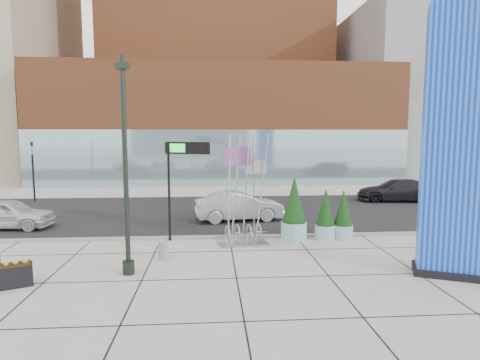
{
  "coord_description": "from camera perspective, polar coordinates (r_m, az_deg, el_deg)",
  "views": [
    {
      "loc": [
        0.22,
        -13.35,
        4.57
      ],
      "look_at": [
        1.33,
        2.0,
        2.82
      ],
      "focal_mm": 30.0,
      "sensor_mm": 36.0,
      "label": 1
    }
  ],
  "objects": [
    {
      "name": "overhead_street_sign",
      "position": [
        17.2,
        -7.74,
        3.4
      ],
      "size": [
        1.91,
        1.0,
        4.27
      ],
      "rotation": [
        0.0,
        0.0,
        -0.43
      ],
      "color": "black",
      "rests_on": "ground"
    },
    {
      "name": "tower_podium",
      "position": [
        40.36,
        -3.04,
        7.79
      ],
      "size": [
        34.0,
        10.0,
        11.0
      ],
      "primitive_type": "cube",
      "color": "brown",
      "rests_on": "ground"
    },
    {
      "name": "tower_glass_front",
      "position": [
        35.62,
        -2.86,
        3.14
      ],
      "size": [
        34.0,
        0.6,
        5.0
      ],
      "primitive_type": "cube",
      "color": "#8CA5B2",
      "rests_on": "ground"
    },
    {
      "name": "round_planter_east",
      "position": [
        18.25,
        14.45,
        -4.9
      ],
      "size": [
        0.88,
        0.88,
        2.19
      ],
      "color": "#90C0C2",
      "rests_on": "ground"
    },
    {
      "name": "ground",
      "position": [
        14.11,
        -4.91,
        -12.45
      ],
      "size": [
        160.0,
        160.0,
        0.0
      ],
      "primitive_type": "plane",
      "color": "#9E9991",
      "rests_on": "ground"
    },
    {
      "name": "building_grey_parking",
      "position": [
        52.35,
        25.88,
        10.7
      ],
      "size": [
        20.0,
        18.0,
        18.0
      ],
      "primitive_type": "cube",
      "color": "slate",
      "rests_on": "ground"
    },
    {
      "name": "box_planter_south",
      "position": [
        14.27,
        -30.27,
        -11.6
      ],
      "size": [
        1.58,
        1.23,
        0.78
      ],
      "rotation": [
        0.0,
        0.0,
        0.42
      ],
      "color": "black",
      "rests_on": "ground"
    },
    {
      "name": "blue_pylon",
      "position": [
        14.43,
        29.17,
        3.96
      ],
      "size": [
        2.82,
        2.09,
        8.58
      ],
      "rotation": [
        0.0,
        0.0,
        -0.42
      ],
      "color": "#0C31B6",
      "rests_on": "ground"
    },
    {
      "name": "car_dark_east",
      "position": [
        29.57,
        21.32,
        -1.38
      ],
      "size": [
        5.42,
        2.71,
        1.51
      ],
      "primitive_type": "imported",
      "rotation": [
        0.0,
        0.0,
        -1.69
      ],
      "color": "black",
      "rests_on": "ground"
    },
    {
      "name": "concrete_bollard",
      "position": [
        15.12,
        -10.82,
        -9.79
      ],
      "size": [
        0.38,
        0.38,
        0.73
      ],
      "primitive_type": "cylinder",
      "color": "gray",
      "rests_on": "ground"
    },
    {
      "name": "traffic_signal",
      "position": [
        30.95,
        -27.37,
        1.55
      ],
      "size": [
        0.15,
        0.18,
        4.1
      ],
      "color": "black",
      "rests_on": "ground"
    },
    {
      "name": "street_asphalt",
      "position": [
        23.79,
        -4.59,
        -4.59
      ],
      "size": [
        80.0,
        12.0,
        0.02
      ],
      "primitive_type": "cube",
      "color": "black",
      "rests_on": "ground"
    },
    {
      "name": "curb_edge",
      "position": [
        17.93,
        -4.74,
        -8.12
      ],
      "size": [
        80.0,
        0.3,
        0.12
      ],
      "primitive_type": "cube",
      "color": "gray",
      "rests_on": "ground"
    },
    {
      "name": "car_silver_mid",
      "position": [
        21.35,
        -0.1,
        -3.79
      ],
      "size": [
        4.81,
        2.22,
        1.53
      ],
      "primitive_type": "imported",
      "rotation": [
        0.0,
        0.0,
        1.7
      ],
      "color": "#B4B8BC",
      "rests_on": "ground"
    },
    {
      "name": "round_planter_west",
      "position": [
        17.62,
        7.69,
        -4.22
      ],
      "size": [
        1.11,
        1.11,
        2.79
      ],
      "color": "#90C0C2",
      "rests_on": "ground"
    },
    {
      "name": "public_art_sculpture",
      "position": [
        16.74,
        0.51,
        -5.11
      ],
      "size": [
        2.18,
        1.37,
        4.61
      ],
      "rotation": [
        0.0,
        0.0,
        0.19
      ],
      "color": "#A9ACAE",
      "rests_on": "ground"
    },
    {
      "name": "car_white_west",
      "position": [
        22.58,
        -30.15,
        -4.21
      ],
      "size": [
        4.39,
        2.03,
        1.45
      ],
      "primitive_type": "imported",
      "rotation": [
        0.0,
        0.0,
        1.5
      ],
      "color": "silver",
      "rests_on": "ground"
    },
    {
      "name": "lamp_post",
      "position": [
        13.4,
        -15.91,
        -1.0
      ],
      "size": [
        0.48,
        0.39,
        7.05
      ],
      "rotation": [
        0.0,
        0.0,
        -0.43
      ],
      "color": "black",
      "rests_on": "ground"
    },
    {
      "name": "round_planter_mid",
      "position": [
        18.01,
        12.06,
        -4.9
      ],
      "size": [
        0.9,
        0.9,
        2.24
      ],
      "color": "#90C0C2",
      "rests_on": "ground"
    }
  ]
}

